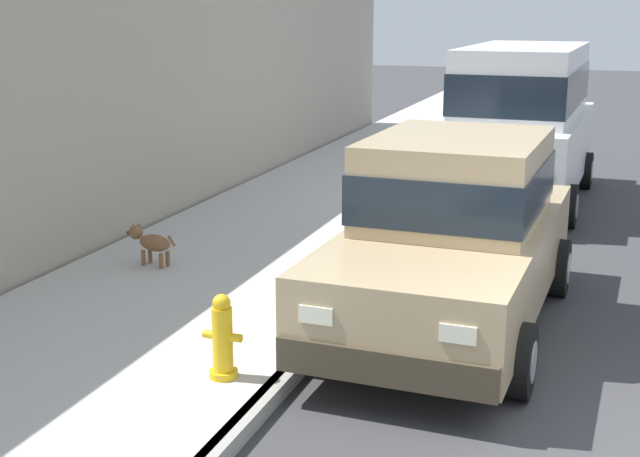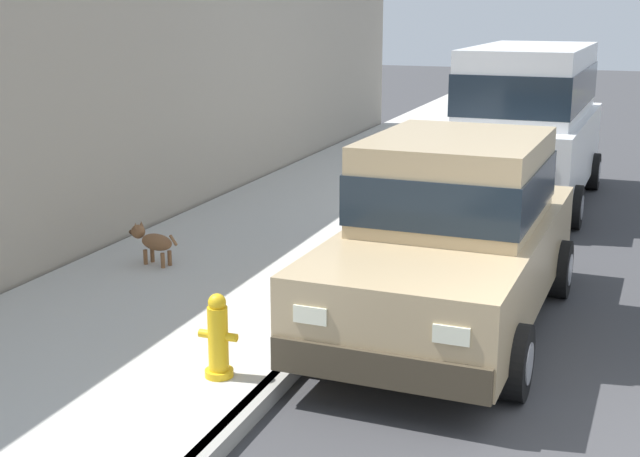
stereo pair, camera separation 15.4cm
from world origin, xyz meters
TOP-DOWN VIEW (x-y plane):
  - curb at (-3.20, 0.00)m, footprint 0.16×64.00m
  - sidewalk at (-5.00, 0.00)m, footprint 3.60×64.00m
  - car_tan_sedan at (-2.16, 2.60)m, footprint 2.15×4.66m
  - car_white_van at (-2.20, 8.64)m, footprint 2.25×4.96m
  - dog_brown at (-5.84, 3.07)m, footprint 0.75×0.29m
  - fire_hydrant at (-3.65, 0.41)m, footprint 0.34×0.24m
  - building_facade at (-7.10, 6.31)m, footprint 0.50×20.00m

SIDE VIEW (x-z plane):
  - curb at x=-3.20m, z-range 0.00..0.14m
  - sidewalk at x=-5.00m, z-range 0.00..0.14m
  - dog_brown at x=-5.84m, z-range 0.18..0.67m
  - fire_hydrant at x=-3.65m, z-range 0.11..0.84m
  - car_tan_sedan at x=-2.16m, z-range 0.02..1.94m
  - car_white_van at x=-2.20m, z-range 0.13..2.65m
  - building_facade at x=-7.10m, z-range 0.00..4.01m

